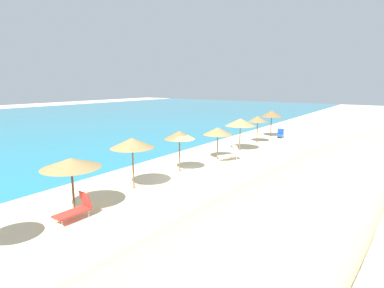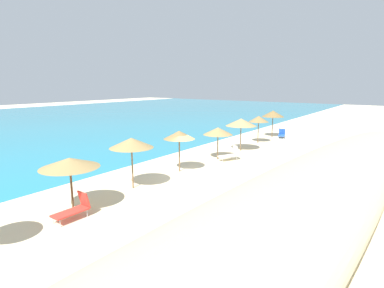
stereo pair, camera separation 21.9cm
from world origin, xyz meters
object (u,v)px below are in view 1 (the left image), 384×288
Objects in this scene: beach_umbrella_6 at (240,122)px; beach_umbrella_8 at (272,114)px; beach_umbrella_4 at (179,135)px; lounge_chair_2 at (230,154)px; lounge_chair_1 at (280,134)px; beach_umbrella_2 at (71,163)px; beach_umbrella_7 at (258,119)px; beach_umbrella_3 at (132,143)px; beach_umbrella_5 at (218,131)px; lounge_chair_0 at (76,209)px.

beach_umbrella_6 is 8.43m from beach_umbrella_8.
lounge_chair_2 is at bearing -15.19° from beach_umbrella_4.
beach_umbrella_4 is 1.89× the size of lounge_chair_1.
lounge_chair_1 is (24.94, -0.95, -1.91)m from beach_umbrella_2.
lounge_chair_1 is (4.22, -0.92, -1.99)m from beach_umbrella_7.
beach_umbrella_5 is (8.62, -0.38, -0.39)m from beach_umbrella_3.
beach_umbrella_7 is 21.27m from lounge_chair_0.
beach_umbrella_5 is 1.71× the size of lounge_chair_1.
beach_umbrella_5 is 12.61m from lounge_chair_1.
beach_umbrella_3 reaches higher than beach_umbrella_6.
beach_umbrella_6 is 4.34m from beach_umbrella_7.
beach_umbrella_2 reaches higher than lounge_chair_1.
beach_umbrella_4 is at bearing -83.60° from lounge_chair_0.
beach_umbrella_3 is 1.02× the size of beach_umbrella_6.
beach_umbrella_2 is 1.06× the size of beach_umbrella_5.
lounge_chair_0 is at bearing -178.23° from beach_umbrella_6.
beach_umbrella_4 is at bearing 176.04° from beach_umbrella_5.
lounge_chair_1 is (21.08, -1.02, -2.22)m from beach_umbrella_3.
beach_umbrella_8 is 1.83× the size of lounge_chair_0.
beach_umbrella_2 is at bearing 179.99° from beach_umbrella_4.
beach_umbrella_2 is 0.99× the size of beach_umbrella_7.
beach_umbrella_5 is at bearing -2.52° from beach_umbrella_3.
beach_umbrella_4 is at bearing 70.27° from lounge_chair_1.
beach_umbrella_7 is (4.33, 0.26, -0.13)m from beach_umbrella_6.
beach_umbrella_8 is (20.95, 0.03, -0.04)m from beach_umbrella_3.
beach_umbrella_7 is 1.68× the size of lounge_chair_0.
lounge_chair_0 is 25.39m from lounge_chair_1.
beach_umbrella_7 is 1.83× the size of lounge_chair_1.
beach_umbrella_8 is (24.80, 0.10, 0.27)m from beach_umbrella_2.
beach_umbrella_2 is 24.80m from beach_umbrella_8.
beach_umbrella_8 reaches higher than beach_umbrella_4.
beach_umbrella_8 is (8.42, 0.40, 0.06)m from beach_umbrella_6.
beach_umbrella_2 is 12.48m from beach_umbrella_5.
beach_umbrella_6 is at bearing -48.65° from lounge_chair_2.
beach_umbrella_6 is 4.28m from lounge_chair_2.
lounge_chair_0 is at bearing -177.88° from beach_umbrella_7.
beach_umbrella_5 is at bearing -178.08° from beach_umbrella_8.
beach_umbrella_7 is at bearing 61.19° from lounge_chair_1.
beach_umbrella_3 is 0.99× the size of beach_umbrella_8.
beach_umbrella_3 reaches higher than lounge_chair_2.
lounge_chair_0 is (-0.46, -0.81, -1.84)m from beach_umbrella_2.
beach_umbrella_3 is 1.81× the size of lounge_chair_0.
lounge_chair_2 is at bearing -74.13° from beach_umbrella_5.
lounge_chair_0 is at bearing 114.07° from lounge_chair_2.
lounge_chair_0 is at bearing -168.43° from beach_umbrella_3.
beach_umbrella_6 is (16.38, -0.29, 0.21)m from beach_umbrella_2.
beach_umbrella_4 is 8.77m from lounge_chair_0.
beach_umbrella_6 is 1.06× the size of beach_umbrella_7.
beach_umbrella_4 is 4.46m from beach_umbrella_5.
beach_umbrella_8 reaches higher than beach_umbrella_2.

